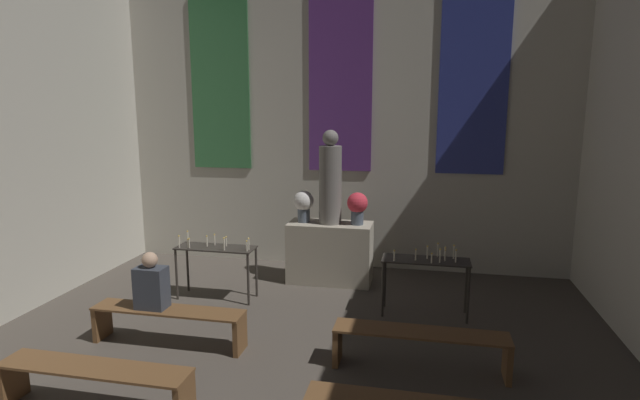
{
  "coord_description": "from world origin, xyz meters",
  "views": [
    {
      "loc": [
        1.44,
        0.42,
        2.79
      ],
      "look_at": [
        0.0,
        7.31,
        1.5
      ],
      "focal_mm": 28.0,
      "sensor_mm": 36.0,
      "label": 1
    }
  ],
  "objects": [
    {
      "name": "wall_back",
      "position": [
        0.0,
        9.07,
        2.73
      ],
      "size": [
        8.02,
        0.16,
        5.4
      ],
      "color": "beige",
      "rests_on": "ground_plane"
    },
    {
      "name": "altar",
      "position": [
        0.0,
        8.11,
        0.49
      ],
      "size": [
        1.35,
        0.62,
        0.98
      ],
      "color": "#ADA38E",
      "rests_on": "ground_plane"
    },
    {
      "name": "statue",
      "position": [
        0.0,
        8.11,
        1.67
      ],
      "size": [
        0.36,
        0.36,
        1.49
      ],
      "color": "slate",
      "rests_on": "altar"
    },
    {
      "name": "flower_vase_left",
      "position": [
        -0.44,
        8.11,
        1.28
      ],
      "size": [
        0.33,
        0.33,
        0.51
      ],
      "color": "#4C5666",
      "rests_on": "altar"
    },
    {
      "name": "flower_vase_right",
      "position": [
        0.44,
        8.11,
        1.28
      ],
      "size": [
        0.33,
        0.33,
        0.51
      ],
      "color": "#4C5666",
      "rests_on": "altar"
    },
    {
      "name": "candle_rack_left",
      "position": [
        -1.52,
        7.05,
        0.67
      ],
      "size": [
        1.17,
        0.41,
        0.98
      ],
      "color": "#332D28",
      "rests_on": "ground_plane"
    },
    {
      "name": "candle_rack_right",
      "position": [
        1.52,
        7.05,
        0.67
      ],
      "size": [
        1.17,
        0.41,
        0.99
      ],
      "color": "#332D28",
      "rests_on": "ground_plane"
    },
    {
      "name": "pew_third_left",
      "position": [
        -1.47,
        4.14,
        0.33
      ],
      "size": [
        1.86,
        0.36,
        0.45
      ],
      "color": "brown",
      "rests_on": "ground_plane"
    },
    {
      "name": "pew_back_left",
      "position": [
        -1.47,
        5.52,
        0.33
      ],
      "size": [
        1.86,
        0.36,
        0.45
      ],
      "color": "brown",
      "rests_on": "ground_plane"
    },
    {
      "name": "pew_back_right",
      "position": [
        1.47,
        5.52,
        0.33
      ],
      "size": [
        1.86,
        0.36,
        0.45
      ],
      "color": "brown",
      "rests_on": "ground_plane"
    },
    {
      "name": "person_seated",
      "position": [
        -1.67,
        5.52,
        0.75
      ],
      "size": [
        0.36,
        0.24,
        0.69
      ],
      "color": "#383D47",
      "rests_on": "pew_back_left"
    }
  ]
}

